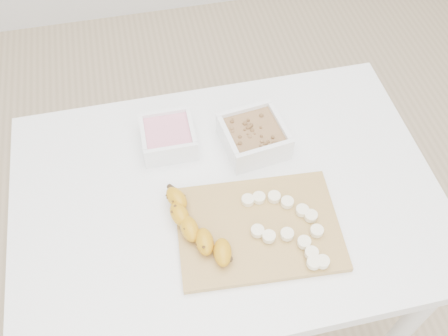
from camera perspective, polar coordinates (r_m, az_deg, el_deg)
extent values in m
plane|color=#C6AD89|center=(1.85, 0.21, -15.75)|extent=(3.50, 3.50, 0.00)
cube|color=white|center=(1.19, 0.31, -3.41)|extent=(1.00, 0.70, 0.04)
cylinder|color=white|center=(1.53, 19.88, -16.85)|extent=(0.05, 0.05, 0.71)
cylinder|color=white|center=(1.68, -16.88, -4.77)|extent=(0.05, 0.05, 0.71)
cylinder|color=white|center=(1.75, 12.31, 0.44)|extent=(0.05, 0.05, 0.71)
cube|color=white|center=(1.24, -6.39, 3.58)|extent=(0.13, 0.13, 0.06)
cube|color=pink|center=(1.24, -6.41, 3.65)|extent=(0.11, 0.11, 0.03)
cube|color=white|center=(1.23, 3.42, 3.64)|extent=(0.17, 0.17, 0.07)
cube|color=brown|center=(1.23, 3.42, 3.73)|extent=(0.14, 0.14, 0.04)
cube|color=#BB9446|center=(1.12, 3.94, -6.88)|extent=(0.38, 0.28, 0.01)
cylinder|color=#FDF0C4|center=(1.14, 2.74, -3.69)|extent=(0.03, 0.03, 0.01)
cylinder|color=#FDF0C4|center=(1.14, 4.01, -3.42)|extent=(0.03, 0.03, 0.01)
cylinder|color=#FDF0C4|center=(1.15, 5.75, -3.30)|extent=(0.03, 0.03, 0.01)
cylinder|color=#FDF0C4|center=(1.14, 7.23, -3.91)|extent=(0.03, 0.03, 0.01)
cylinder|color=#FDF0C4|center=(1.13, 8.93, -4.81)|extent=(0.03, 0.03, 0.01)
cylinder|color=#FDF0C4|center=(1.13, 9.90, -5.42)|extent=(0.03, 0.03, 0.01)
cylinder|color=#FDF0C4|center=(1.11, 10.55, -7.09)|extent=(0.03, 0.03, 0.01)
cylinder|color=#FDF0C4|center=(1.09, 3.84, -7.19)|extent=(0.03, 0.03, 0.01)
cylinder|color=#FDF0C4|center=(1.09, 5.15, -7.81)|extent=(0.03, 0.03, 0.01)
cylinder|color=#FDF0C4|center=(1.10, 7.21, -7.52)|extent=(0.03, 0.03, 0.01)
cylinder|color=#FDF0C4|center=(1.09, 9.14, -8.37)|extent=(0.03, 0.03, 0.01)
cylinder|color=#FDF0C4|center=(1.08, 9.98, -9.55)|extent=(0.03, 0.03, 0.01)
cylinder|color=#FDF0C4|center=(1.08, 11.19, -10.46)|extent=(0.03, 0.03, 0.01)
cylinder|color=#FDF0C4|center=(1.07, 10.20, -10.59)|extent=(0.03, 0.03, 0.01)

